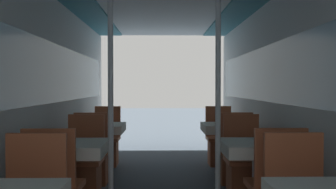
{
  "coord_description": "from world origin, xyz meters",
  "views": [
    {
      "loc": [
        -0.03,
        -1.18,
        1.25
      ],
      "look_at": [
        0.04,
        2.64,
        1.16
      ],
      "focal_mm": 40.0,
      "sensor_mm": 36.0,
      "label": 1
    }
  ],
  "objects_px": {
    "dining_table_right_1": "(257,151)",
    "chair_right_near_2": "(233,161)",
    "support_pole_left_1": "(111,97)",
    "dining_table_right_2": "(226,130)",
    "dining_table_left_1": "(71,152)",
    "chair_left_far_1": "(84,172)",
    "dining_table_left_2": "(100,131)",
    "chair_left_far_2": "(106,147)",
    "support_pole_right_1": "(218,97)",
    "chair_right_far_2": "(220,147)",
    "chair_left_near_2": "(93,162)",
    "chair_right_far_1": "(244,172)"
  },
  "relations": [
    {
      "from": "dining_table_right_1",
      "to": "chair_right_near_2",
      "type": "distance_m",
      "value": 1.21
    },
    {
      "from": "support_pole_left_1",
      "to": "dining_table_right_2",
      "type": "bearing_deg",
      "value": 50.68
    },
    {
      "from": "dining_table_left_1",
      "to": "dining_table_right_1",
      "type": "bearing_deg",
      "value": 0.0
    },
    {
      "from": "chair_left_far_1",
      "to": "dining_table_left_1",
      "type": "bearing_deg",
      "value": 90.0
    },
    {
      "from": "support_pole_left_1",
      "to": "chair_right_near_2",
      "type": "xyz_separation_m",
      "value": [
        1.42,
        1.17,
        -0.86
      ]
    },
    {
      "from": "dining_table_left_2",
      "to": "dining_table_right_2",
      "type": "distance_m",
      "value": 1.8
    },
    {
      "from": "support_pole_left_1",
      "to": "chair_left_far_2",
      "type": "distance_m",
      "value": 2.48
    },
    {
      "from": "support_pole_right_1",
      "to": "chair_right_far_2",
      "type": "xyz_separation_m",
      "value": [
        0.38,
        2.29,
        -0.86
      ]
    },
    {
      "from": "dining_table_left_2",
      "to": "chair_right_far_2",
      "type": "relative_size",
      "value": 0.77
    },
    {
      "from": "dining_table_left_2",
      "to": "dining_table_right_1",
      "type": "distance_m",
      "value": 2.49
    },
    {
      "from": "support_pole_left_1",
      "to": "dining_table_left_2",
      "type": "xyz_separation_m",
      "value": [
        -0.38,
        1.73,
        -0.53
      ]
    },
    {
      "from": "support_pole_right_1",
      "to": "dining_table_right_2",
      "type": "xyz_separation_m",
      "value": [
        0.38,
        1.73,
        -0.53
      ]
    },
    {
      "from": "dining_table_left_2",
      "to": "chair_left_near_2",
      "type": "height_order",
      "value": "chair_left_near_2"
    },
    {
      "from": "support_pole_right_1",
      "to": "dining_table_right_2",
      "type": "height_order",
      "value": "support_pole_right_1"
    },
    {
      "from": "chair_left_far_2",
      "to": "chair_right_far_2",
      "type": "bearing_deg",
      "value": -180.0
    },
    {
      "from": "dining_table_right_1",
      "to": "dining_table_right_2",
      "type": "height_order",
      "value": "same"
    },
    {
      "from": "support_pole_left_1",
      "to": "chair_right_far_1",
      "type": "xyz_separation_m",
      "value": [
        1.42,
        0.56,
        -0.86
      ]
    },
    {
      "from": "dining_table_right_2",
      "to": "support_pole_right_1",
      "type": "bearing_deg",
      "value": -102.4
    },
    {
      "from": "chair_right_far_1",
      "to": "support_pole_right_1",
      "type": "height_order",
      "value": "support_pole_right_1"
    },
    {
      "from": "chair_left_far_1",
      "to": "support_pole_left_1",
      "type": "bearing_deg",
      "value": 123.95
    },
    {
      "from": "dining_table_right_1",
      "to": "chair_right_near_2",
      "type": "xyz_separation_m",
      "value": [
        -0.0,
        1.17,
        -0.33
      ]
    },
    {
      "from": "dining_table_left_1",
      "to": "chair_left_far_1",
      "type": "bearing_deg",
      "value": 90.0
    },
    {
      "from": "chair_right_far_1",
      "to": "chair_right_far_2",
      "type": "distance_m",
      "value": 1.73
    },
    {
      "from": "chair_left_near_2",
      "to": "dining_table_right_2",
      "type": "relative_size",
      "value": 1.31
    },
    {
      "from": "chair_right_near_2",
      "to": "support_pole_left_1",
      "type": "bearing_deg",
      "value": -140.57
    },
    {
      "from": "dining_table_right_2",
      "to": "chair_right_near_2",
      "type": "xyz_separation_m",
      "value": [
        -0.0,
        -0.56,
        -0.33
      ]
    },
    {
      "from": "dining_table_left_1",
      "to": "chair_right_far_1",
      "type": "relative_size",
      "value": 0.77
    },
    {
      "from": "chair_left_near_2",
      "to": "chair_right_near_2",
      "type": "distance_m",
      "value": 1.8
    },
    {
      "from": "chair_right_far_1",
      "to": "dining_table_left_2",
      "type": "bearing_deg",
      "value": -32.95
    },
    {
      "from": "chair_left_far_1",
      "to": "dining_table_left_2",
      "type": "height_order",
      "value": "chair_left_far_1"
    },
    {
      "from": "dining_table_left_2",
      "to": "chair_right_far_1",
      "type": "bearing_deg",
      "value": -32.95
    },
    {
      "from": "support_pole_left_1",
      "to": "chair_right_far_2",
      "type": "bearing_deg",
      "value": 58.31
    },
    {
      "from": "dining_table_right_1",
      "to": "chair_right_near_2",
      "type": "bearing_deg",
      "value": 90.0
    },
    {
      "from": "dining_table_left_2",
      "to": "dining_table_right_1",
      "type": "relative_size",
      "value": 1.0
    },
    {
      "from": "dining_table_right_2",
      "to": "chair_right_near_2",
      "type": "bearing_deg",
      "value": -90.0
    },
    {
      "from": "chair_right_far_1",
      "to": "support_pole_right_1",
      "type": "bearing_deg",
      "value": 56.05
    },
    {
      "from": "chair_left_near_2",
      "to": "support_pole_right_1",
      "type": "distance_m",
      "value": 2.03
    },
    {
      "from": "chair_left_near_2",
      "to": "support_pole_right_1",
      "type": "xyz_separation_m",
      "value": [
        1.42,
        -1.17,
        0.86
      ]
    },
    {
      "from": "support_pole_right_1",
      "to": "dining_table_right_2",
      "type": "relative_size",
      "value": 3.24
    },
    {
      "from": "support_pole_left_1",
      "to": "chair_left_near_2",
      "type": "distance_m",
      "value": 1.5
    },
    {
      "from": "dining_table_left_1",
      "to": "chair_right_near_2",
      "type": "relative_size",
      "value": 0.77
    },
    {
      "from": "dining_table_right_2",
      "to": "chair_right_near_2",
      "type": "height_order",
      "value": "chair_right_near_2"
    },
    {
      "from": "chair_left_near_2",
      "to": "dining_table_right_2",
      "type": "bearing_deg",
      "value": 17.45
    },
    {
      "from": "dining_table_left_1",
      "to": "chair_right_far_2",
      "type": "bearing_deg",
      "value": 51.93
    },
    {
      "from": "chair_left_near_2",
      "to": "chair_right_far_1",
      "type": "relative_size",
      "value": 1.0
    },
    {
      "from": "chair_left_far_2",
      "to": "dining_table_right_1",
      "type": "height_order",
      "value": "chair_left_far_2"
    },
    {
      "from": "support_pole_left_1",
      "to": "chair_left_near_2",
      "type": "bearing_deg",
      "value": 108.08
    },
    {
      "from": "support_pole_right_1",
      "to": "dining_table_right_2",
      "type": "bearing_deg",
      "value": 77.6
    },
    {
      "from": "dining_table_left_1",
      "to": "support_pole_right_1",
      "type": "bearing_deg",
      "value": 0.0
    },
    {
      "from": "support_pole_left_1",
      "to": "chair_right_near_2",
      "type": "relative_size",
      "value": 2.48
    }
  ]
}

